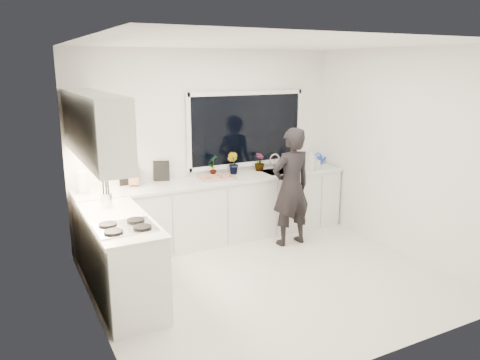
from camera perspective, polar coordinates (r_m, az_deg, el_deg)
floor at (r=5.71m, az=3.77°, el=-12.02°), size 4.00×3.50×0.02m
wall_back at (r=6.79m, az=-3.80°, el=4.27°), size 4.00×0.02×2.70m
wall_left at (r=4.57m, az=-18.04°, el=-1.15°), size 0.02×3.50×2.70m
wall_right at (r=6.52m, az=19.26°, el=3.12°), size 0.02×3.50×2.70m
ceiling at (r=5.14m, az=4.27°, el=16.41°), size 4.00×3.50×0.02m
window at (r=6.99m, az=0.82°, el=6.23°), size 1.80×0.02×1.00m
base_cabinets_back at (r=6.73m, az=-2.60°, el=-3.78°), size 3.92×0.58×0.88m
base_cabinets_left at (r=5.24m, az=-14.27°, el=-9.47°), size 0.58×1.60×0.88m
countertop_back at (r=6.60m, az=-2.61°, el=0.01°), size 3.94×0.62×0.04m
countertop_left at (r=5.08m, az=-14.57°, el=-4.70°), size 0.62×1.60×0.04m
upper_cabinets at (r=5.19m, az=-17.41°, el=6.28°), size 0.34×2.10×0.70m
sink at (r=7.11m, az=5.05°, el=0.73°), size 0.58×0.42×0.14m
faucet at (r=7.24m, az=4.23°, el=2.28°), size 0.03×0.03×0.22m
stovetop at (r=4.74m, az=-13.85°, el=-5.55°), size 0.56×0.48×0.03m
person at (r=6.52m, az=6.25°, el=-0.86°), size 0.62×0.42×1.66m
pizza_tray at (r=6.55m, az=-2.91°, el=0.22°), size 0.52×0.41×0.03m
pizza at (r=6.55m, az=-2.91°, el=0.37°), size 0.47×0.36×0.01m
watering_can at (r=7.66m, az=9.48°, el=2.43°), size 0.17×0.17×0.13m
paper_towel_roll at (r=6.15m, az=-18.69°, el=-0.31°), size 0.11×0.11×0.26m
knife_block at (r=6.32m, az=-12.80°, el=0.27°), size 0.16×0.14×0.22m
utensil_crock at (r=5.47m, az=-15.98°, el=-2.37°), size 0.15×0.15×0.16m
picture_frame_large at (r=6.52m, az=-9.56°, el=1.11°), size 0.21×0.10×0.28m
picture_frame_small at (r=6.40m, az=-13.49°, el=0.75°), size 0.25×0.03×0.30m
herb_plants at (r=6.86m, az=-0.53°, el=2.02°), size 0.96×0.21×0.32m
soap_bottles at (r=7.21m, az=8.90°, el=2.32°), size 0.20×0.12×0.30m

